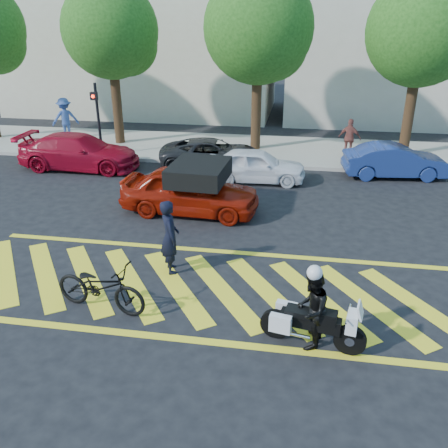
% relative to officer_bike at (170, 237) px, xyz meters
% --- Properties ---
extents(ground, '(90.00, 90.00, 0.00)m').
position_rel_officer_bike_xyz_m(ground, '(0.90, -0.69, -0.93)').
color(ground, black).
rests_on(ground, ground).
extents(sidewalk, '(60.00, 5.00, 0.15)m').
position_rel_officer_bike_xyz_m(sidewalk, '(0.90, 11.31, -0.86)').
color(sidewalk, '#9E998E').
rests_on(sidewalk, ground).
extents(crosswalk, '(12.33, 4.00, 0.01)m').
position_rel_officer_bike_xyz_m(crosswalk, '(0.86, -0.69, -0.93)').
color(crosswalk, yellow).
rests_on(crosswalk, ground).
extents(building_left, '(16.00, 8.00, 10.00)m').
position_rel_officer_bike_xyz_m(building_left, '(-7.10, 20.31, 4.07)').
color(building_left, beige).
rests_on(building_left, ground).
extents(building_right, '(16.00, 8.00, 11.00)m').
position_rel_officer_bike_xyz_m(building_right, '(9.90, 20.31, 4.57)').
color(building_right, beige).
rests_on(building_right, ground).
extents(tree_left, '(4.20, 4.20, 7.26)m').
position_rel_officer_bike_xyz_m(tree_left, '(-5.47, 11.37, 4.06)').
color(tree_left, black).
rests_on(tree_left, ground).
extents(tree_center, '(4.60, 4.60, 7.56)m').
position_rel_officer_bike_xyz_m(tree_center, '(1.03, 11.37, 4.17)').
color(tree_center, black).
rests_on(tree_center, ground).
extents(tree_right, '(4.40, 4.40, 7.41)m').
position_rel_officer_bike_xyz_m(tree_right, '(7.53, 11.37, 4.12)').
color(tree_right, black).
rests_on(tree_right, ground).
extents(signal_pole, '(0.28, 0.43, 3.20)m').
position_rel_officer_bike_xyz_m(signal_pole, '(-5.60, 9.04, 0.99)').
color(signal_pole, black).
rests_on(signal_pole, ground).
extents(officer_bike, '(0.69, 0.80, 1.86)m').
position_rel_officer_bike_xyz_m(officer_bike, '(0.00, 0.00, 0.00)').
color(officer_bike, black).
rests_on(officer_bike, ground).
extents(bicycle, '(2.21, 1.11, 1.11)m').
position_rel_officer_bike_xyz_m(bicycle, '(-1.03, -1.85, -0.38)').
color(bicycle, black).
rests_on(bicycle, ground).
extents(police_motorcycle, '(2.02, 0.82, 0.90)m').
position_rel_officer_bike_xyz_m(police_motorcycle, '(3.38, -2.34, -0.44)').
color(police_motorcycle, black).
rests_on(police_motorcycle, ground).
extents(officer_moto, '(0.75, 0.88, 1.60)m').
position_rel_officer_bike_xyz_m(officer_moto, '(3.37, -2.35, -0.13)').
color(officer_moto, black).
rests_on(officer_moto, ground).
extents(red_convertible, '(4.43, 1.98, 1.48)m').
position_rel_officer_bike_xyz_m(red_convertible, '(-0.38, 3.74, -0.19)').
color(red_convertible, maroon).
rests_on(red_convertible, ground).
extents(parked_left, '(4.86, 2.00, 1.41)m').
position_rel_officer_bike_xyz_m(parked_left, '(-5.87, 7.54, -0.23)').
color(parked_left, '#9F091F').
rests_on(parked_left, ground).
extents(parked_mid_left, '(4.43, 2.37, 1.18)m').
position_rel_officer_bike_xyz_m(parked_mid_left, '(-0.55, 8.51, -0.34)').
color(parked_mid_left, black).
rests_on(parked_mid_left, ground).
extents(parked_mid_right, '(3.75, 1.65, 1.26)m').
position_rel_officer_bike_xyz_m(parked_mid_right, '(1.36, 7.11, -0.30)').
color(parked_mid_right, white).
rests_on(parked_mid_right, ground).
extents(parked_right, '(4.01, 1.79, 1.28)m').
position_rel_officer_bike_xyz_m(parked_right, '(6.58, 8.51, -0.29)').
color(parked_right, navy).
rests_on(parked_right, ground).
extents(pedestrian_left, '(1.44, 1.29, 1.94)m').
position_rel_officer_bike_xyz_m(pedestrian_left, '(-8.52, 11.76, 0.19)').
color(pedestrian_left, '#38529A').
rests_on(pedestrian_left, sidewalk).
extents(pedestrian_right, '(1.03, 0.67, 1.62)m').
position_rel_officer_bike_xyz_m(pedestrian_right, '(5.00, 10.59, 0.03)').
color(pedestrian_right, brown).
rests_on(pedestrian_right, sidewalk).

